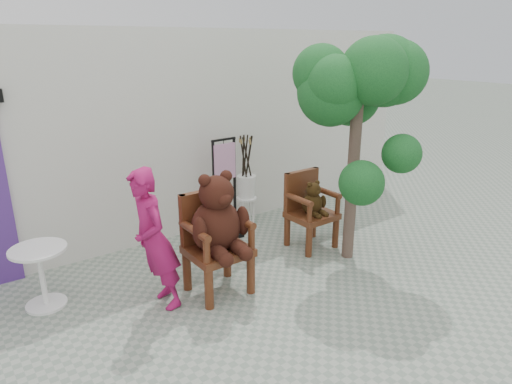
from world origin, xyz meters
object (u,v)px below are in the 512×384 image
(cafe_table, at_px, (41,270))
(tree, at_px, (361,87))
(chair_big, at_px, (217,226))
(chair_small, at_px, (310,205))
(person, at_px, (154,240))
(display_stand, at_px, (225,201))
(stool_bucket, at_px, (246,186))

(cafe_table, bearing_deg, tree, -16.93)
(chair_big, xyz_separation_m, cafe_table, (-1.73, 0.87, -0.39))
(chair_small, distance_m, person, 2.47)
(tree, bearing_deg, chair_small, 112.52)
(display_stand, relative_size, stool_bucket, 1.04)
(chair_big, distance_m, chair_small, 1.77)
(chair_big, relative_size, chair_small, 1.36)
(chair_big, distance_m, tree, 2.46)
(person, distance_m, display_stand, 2.01)
(chair_small, height_order, display_stand, display_stand)
(person, distance_m, stool_bucket, 2.59)
(chair_big, relative_size, tree, 0.50)
(chair_big, bearing_deg, stool_bucket, 45.59)
(chair_big, height_order, person, person)
(chair_small, height_order, person, person)
(chair_small, relative_size, stool_bucket, 0.74)
(person, bearing_deg, stool_bucket, 124.23)
(chair_small, bearing_deg, cafe_table, 170.99)
(chair_big, height_order, tree, tree)
(display_stand, xyz_separation_m, tree, (1.06, -1.52, 1.69))
(stool_bucket, relative_size, tree, 0.50)
(person, bearing_deg, chair_big, 83.54)
(chair_big, bearing_deg, chair_small, 10.34)
(display_stand, distance_m, stool_bucket, 0.61)
(person, distance_m, cafe_table, 1.32)
(stool_bucket, height_order, tree, tree)
(chair_big, bearing_deg, display_stand, 54.14)
(cafe_table, xyz_separation_m, tree, (3.70, -1.13, 1.84))
(display_stand, bearing_deg, person, -146.14)
(person, xyz_separation_m, cafe_table, (-1.01, 0.76, -0.36))
(chair_small, relative_size, person, 0.67)
(cafe_table, distance_m, display_stand, 2.67)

